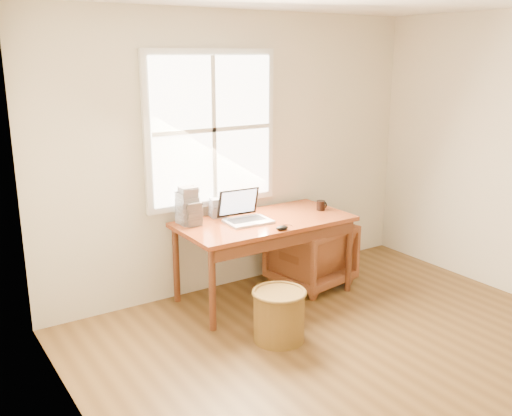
{
  "coord_description": "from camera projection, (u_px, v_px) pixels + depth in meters",
  "views": [
    {
      "loc": [
        -2.79,
        -2.34,
        2.22
      ],
      "look_at": [
        -0.19,
        1.65,
        0.92
      ],
      "focal_mm": 40.0,
      "sensor_mm": 36.0,
      "label": 1
    }
  ],
  "objects": [
    {
      "name": "mouse",
      "position": [
        282.0,
        228.0,
        4.89
      ],
      "size": [
        0.12,
        0.08,
        0.04
      ],
      "primitive_type": "ellipsoid",
      "rotation": [
        0.0,
        0.0,
        -0.13
      ],
      "color": "black",
      "rests_on": "desk"
    },
    {
      "name": "coffee_mug",
      "position": [
        321.0,
        205.0,
        5.5
      ],
      "size": [
        0.09,
        0.09,
        0.09
      ],
      "primitive_type": "cylinder",
      "rotation": [
        0.0,
        0.0,
        0.13
      ],
      "color": "black",
      "rests_on": "desk"
    },
    {
      "name": "room_shell",
      "position": [
        402.0,
        196.0,
        3.71
      ],
      "size": [
        4.04,
        4.54,
        2.64
      ],
      "color": "brown",
      "rests_on": "ground"
    },
    {
      "name": "cd_stack_b",
      "position": [
        193.0,
        214.0,
        5.01
      ],
      "size": [
        0.14,
        0.13,
        0.21
      ],
      "primitive_type": "cube",
      "rotation": [
        0.0,
        0.0,
        -0.06
      ],
      "color": "#292A2F",
      "rests_on": "desk"
    },
    {
      "name": "laptop",
      "position": [
        248.0,
        207.0,
        5.07
      ],
      "size": [
        0.42,
        0.44,
        0.3
      ],
      "primitive_type": null,
      "rotation": [
        0.0,
        0.0,
        -0.07
      ],
      "color": "#B4B6BB",
      "rests_on": "desk"
    },
    {
      "name": "cd_stack_a",
      "position": [
        186.0,
        207.0,
        5.06
      ],
      "size": [
        0.16,
        0.14,
        0.29
      ],
      "primitive_type": "cube",
      "rotation": [
        0.0,
        0.0,
        0.09
      ],
      "color": "#B5B8C1",
      "rests_on": "desk"
    },
    {
      "name": "cd_stack_c",
      "position": [
        188.0,
        206.0,
        5.02
      ],
      "size": [
        0.16,
        0.14,
        0.34
      ],
      "primitive_type": "cube",
      "rotation": [
        0.0,
        0.0,
        -0.04
      ],
      "color": "#A4A6B1",
      "rests_on": "desk"
    },
    {
      "name": "wicker_stool",
      "position": [
        279.0,
        316.0,
        4.52
      ],
      "size": [
        0.47,
        0.47,
        0.41
      ],
      "primitive_type": "cylinder",
      "rotation": [
        0.0,
        0.0,
        -0.17
      ],
      "color": "brown",
      "rests_on": "room_shell"
    },
    {
      "name": "desk",
      "position": [
        265.0,
        222.0,
        5.2
      ],
      "size": [
        1.6,
        0.8,
        0.04
      ],
      "primitive_type": "cube",
      "color": "brown",
      "rests_on": "room_shell"
    },
    {
      "name": "armchair",
      "position": [
        310.0,
        254.0,
        5.59
      ],
      "size": [
        0.78,
        0.8,
        0.63
      ],
      "primitive_type": "imported",
      "rotation": [
        0.0,
        0.0,
        3.31
      ],
      "color": "brown",
      "rests_on": "room_shell"
    },
    {
      "name": "cd_stack_d",
      "position": [
        218.0,
        208.0,
        5.26
      ],
      "size": [
        0.17,
        0.15,
        0.18
      ],
      "primitive_type": "cube",
      "rotation": [
        0.0,
        0.0,
        -0.23
      ],
      "color": "silver",
      "rests_on": "desk"
    }
  ]
}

